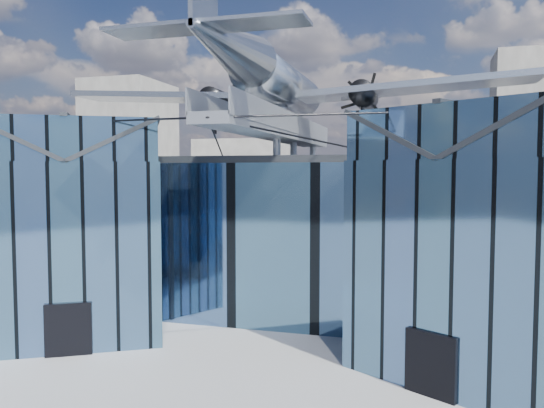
# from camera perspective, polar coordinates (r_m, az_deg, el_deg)

# --- Properties ---
(ground_plane) EXTENTS (120.00, 120.00, 0.00)m
(ground_plane) POSITION_cam_1_polar(r_m,az_deg,el_deg) (28.84, -1.14, -14.67)
(ground_plane) COLOR gray
(museum) EXTENTS (32.88, 24.50, 17.60)m
(museum) POSITION_cam_1_polar(r_m,az_deg,el_deg) (33.17, 1.83, -2.47)
(museum) COLOR #466B8F
(museum) RESTS_ON ground
(bg_towers) EXTENTS (77.00, 24.50, 26.00)m
(bg_towers) POSITION_cam_1_polar(r_m,az_deg,el_deg) (76.94, 11.15, 4.23)
(bg_towers) COLOR gray
(bg_towers) RESTS_ON ground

